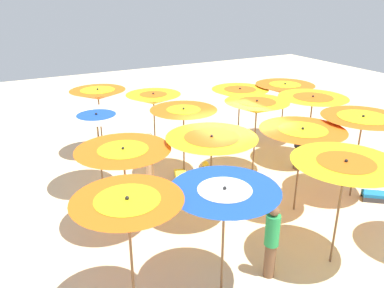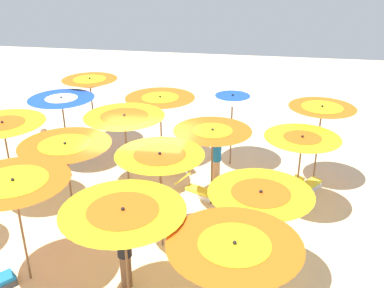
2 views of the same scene
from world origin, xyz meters
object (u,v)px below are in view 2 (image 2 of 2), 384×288
object	(u,v)px
beach_umbrella_1	(260,201)
beach_umbrella_13	(4,130)
beach_umbrella_2	(302,144)
beach_umbrella_5	(160,162)
beach_umbrella_15	(90,84)
lounger_1	(197,189)
beach_umbrella_4	(123,217)
beach_umbrella_0	(234,253)
beach_umbrella_10	(125,121)
beach_ball	(213,218)
beach_umbrella_8	(14,188)
beach_umbrella_6	(212,136)
beachgoer_2	(47,153)
beach_umbrella_7	(232,101)
lounger_2	(307,185)
beachgoer_1	(125,251)
lounger_0	(177,162)
beach_umbrella_14	(62,103)
beach_umbrella_11	(160,103)
beach_umbrella_3	(322,112)
beach_umbrella_9	(66,151)
beachgoer_0	(216,157)

from	to	relation	value
beach_umbrella_1	beach_umbrella_13	distance (m)	7.08
beach_umbrella_2	beach_umbrella_5	xyz separation A→B (m)	(2.12, -3.24, 0.25)
beach_umbrella_15	lounger_1	distance (m)	5.68
beach_umbrella_4	beach_umbrella_5	world-z (taller)	beach_umbrella_5
beach_umbrella_0	beach_umbrella_10	size ratio (longest dim) A/B	1.00
beach_ball	beach_umbrella_5	bearing A→B (deg)	-42.50
beach_umbrella_8	beach_umbrella_13	distance (m)	3.39
beach_umbrella_5	beach_umbrella_6	distance (m)	2.29
beach_umbrella_6	beachgoer_2	world-z (taller)	beach_umbrella_6
beach_umbrella_0	beach_umbrella_2	xyz separation A→B (m)	(-4.87, 1.35, -0.10)
beach_umbrella_7	lounger_2	xyz separation A→B (m)	(1.47, 2.40, -2.01)
beach_umbrella_1	beach_umbrella_15	xyz separation A→B (m)	(-6.48, -6.09, 0.22)
beach_umbrella_10	beachgoer_1	bearing A→B (deg)	16.46
beachgoer_2	lounger_0	bearing A→B (deg)	9.42
beach_umbrella_6	beach_umbrella_7	xyz separation A→B (m)	(-2.62, 0.30, 0.14)
beach_umbrella_5	beach_umbrella_8	distance (m)	3.07
beach_umbrella_14	beach_umbrella_4	bearing A→B (deg)	33.33
lounger_2	beach_ball	distance (m)	3.27
beach_umbrella_2	beach_umbrella_11	distance (m)	5.08
beach_umbrella_3	lounger_0	distance (m)	4.82
beach_umbrella_2	beach_umbrella_9	bearing A→B (deg)	-72.72
beach_umbrella_13	beachgoer_0	distance (m)	5.97
beach_umbrella_0	beach_umbrella_14	bearing A→B (deg)	-137.57
beach_umbrella_14	lounger_0	xyz separation A→B (m)	(-0.32, 3.61, -1.95)
beach_umbrella_11	beach_ball	world-z (taller)	beach_umbrella_11
beach_umbrella_3	beach_umbrella_9	size ratio (longest dim) A/B	1.03
beach_umbrella_11	beach_umbrella_9	bearing A→B (deg)	-16.47
beach_umbrella_10	beach_umbrella_15	distance (m)	3.65
lounger_2	beach_umbrella_11	bearing A→B (deg)	110.52
beach_umbrella_4	beach_umbrella_13	world-z (taller)	beach_umbrella_13
beach_umbrella_14	beachgoer_2	size ratio (longest dim) A/B	1.39
beach_umbrella_14	beach_umbrella_0	bearing A→B (deg)	42.43
beach_umbrella_14	lounger_0	bearing A→B (deg)	95.03
beach_umbrella_13	beach_umbrella_7	bearing A→B (deg)	121.79
beach_umbrella_5	beachgoer_0	distance (m)	3.67
beach_umbrella_9	beachgoer_0	distance (m)	4.61
beach_umbrella_14	beach_umbrella_8	bearing A→B (deg)	15.34
lounger_0	beach_umbrella_5	bearing A→B (deg)	133.08
beach_umbrella_15	lounger_1	size ratio (longest dim) A/B	1.97
beach_umbrella_7	beachgoer_0	xyz separation A→B (m)	(1.43, -0.31, -1.33)
beach_umbrella_0	beach_umbrella_6	world-z (taller)	beach_umbrella_0
beach_umbrella_5	beach_umbrella_7	bearing A→B (deg)	165.40
lounger_2	beach_umbrella_6	bearing A→B (deg)	151.01
beach_umbrella_6	lounger_1	xyz separation A→B (m)	(-0.37, -0.46, -1.87)
beach_umbrella_10	beachgoer_0	world-z (taller)	beach_umbrella_10
beach_umbrella_9	beachgoer_2	bearing A→B (deg)	-142.11
beach_umbrella_2	beach_umbrella_3	bearing A→B (deg)	160.68
beach_umbrella_5	beach_umbrella_13	distance (m)	4.64
beach_umbrella_15	beachgoer_1	size ratio (longest dim) A/B	1.46
beachgoer_2	beachgoer_0	bearing A→B (deg)	-4.79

